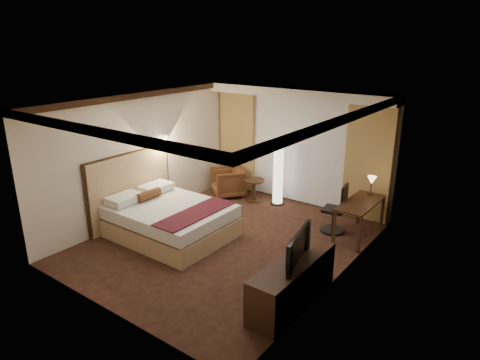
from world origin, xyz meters
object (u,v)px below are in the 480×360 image
Objects in this scene: floor_lamp at (278,174)px; desk at (359,220)px; bed at (171,220)px; dresser at (292,282)px; armchair at (228,181)px; office_chair at (334,208)px; television at (292,243)px; side_table at (254,190)px.

floor_lamp is 1.12× the size of desk.
desk is at bearing 35.31° from bed.
dresser is (2.26, -3.26, -0.39)m from floor_lamp.
armchair is 1.36m from floor_lamp.
office_chair is 0.58× the size of dresser.
desk is 0.74× the size of dresser.
television is at bearing -2.90° from armchair.
dresser is at bearing -10.25° from bed.
dresser is 0.63m from television.
bed is at bearing -106.67° from floor_lamp.
bed reaches higher than side_table.
office_chair reaches higher than dresser.
dresser is (3.55, -3.02, -0.04)m from armchair.
bed is 2.19× the size of office_chair.
television is at bearing -55.61° from floor_lamp.
television is (0.54, -2.64, 0.46)m from office_chair.
bed is 2.85m from floor_lamp.
side_table is 0.53× the size of office_chair.
armchair is at bearing -175.01° from side_table.
side_table is at bearing -162.60° from floor_lamp.
bed is 1.71× the size of desk.
television is (2.79, -3.08, 0.71)m from side_table.
bed is 3.12m from dresser.
desk is (3.50, -0.33, -0.01)m from armchair.
dresser reaches higher than side_table.
desk is at bearing 32.38° from armchair.
floor_lamp reaches higher than television.
bed is 2.54m from side_table.
armchair reaches higher than side_table.
office_chair is (2.50, 2.09, 0.18)m from bed.
armchair is 0.43× the size of dresser.
bed is 2.26× the size of television.
floor_lamp is at bearing 124.75° from dresser.
dresser is at bearing -2.66° from armchair.
dresser reaches higher than bed.
floor_lamp is 1.48× the size of television.
desk is at bearing 91.06° from dresser.
desk is at bearing -14.33° from floor_lamp.
armchair is 0.59× the size of desk.
side_table is (0.25, 2.53, -0.06)m from bed.
television is at bearing -86.86° from office_chair.
television is at bearing 180.00° from dresser.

